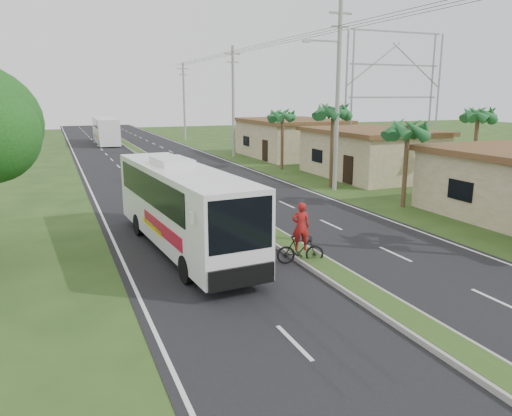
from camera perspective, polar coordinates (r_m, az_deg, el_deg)
name	(u,v)px	position (r m, az deg, el deg)	size (l,w,h in m)	color
ground	(405,320)	(15.06, 16.64, -12.20)	(180.00, 180.00, 0.00)	#274318
road_asphalt	(204,194)	(32.34, -5.96, 1.65)	(14.00, 160.00, 0.02)	black
median_strip	(204,192)	(32.32, -5.97, 1.81)	(1.20, 160.00, 0.18)	gray
lane_edge_left	(96,202)	(31.18, -17.85, 0.66)	(0.12, 160.00, 0.01)	silver
lane_edge_right	(297,187)	(34.77, 4.70, 2.44)	(0.12, 160.00, 0.01)	silver
shop_mid	(370,153)	(39.95, 12.87, 6.20)	(7.60, 10.60, 3.67)	#989167
shop_far	(290,138)	(51.97, 3.95, 8.03)	(8.60, 11.60, 3.82)	#989167
palm_verge_b	(408,130)	(29.01, 16.97, 8.56)	(2.40, 2.40, 5.05)	#473321
palm_verge_c	(333,112)	(34.37, 8.80, 10.81)	(2.40, 2.40, 5.85)	#473321
palm_verge_d	(282,115)	(42.57, 3.04, 10.52)	(2.40, 2.40, 5.25)	#473321
palm_behind_shop	(478,115)	(36.67, 24.05, 9.69)	(2.40, 2.40, 5.65)	#473321
utility_pole_b	(337,94)	(33.33, 9.28, 12.69)	(3.20, 0.28, 12.00)	gray
utility_pole_c	(233,101)	(51.49, -2.62, 12.17)	(1.60, 0.28, 11.00)	gray
utility_pole_d	(184,101)	(70.64, -8.22, 12.02)	(1.60, 0.28, 10.50)	gray
billboard_lattice	(394,89)	(50.89, 15.46, 13.02)	(10.18, 1.18, 12.07)	gray
coach_bus_main	(181,202)	(20.31, -8.54, 0.70)	(3.23, 11.49, 3.67)	white
coach_bus_far	(105,129)	(68.27, -16.82, 8.62)	(2.66, 11.47, 3.33)	white
motorcyclist	(300,242)	(18.74, 5.11, -3.88)	(1.86, 0.99, 2.38)	black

